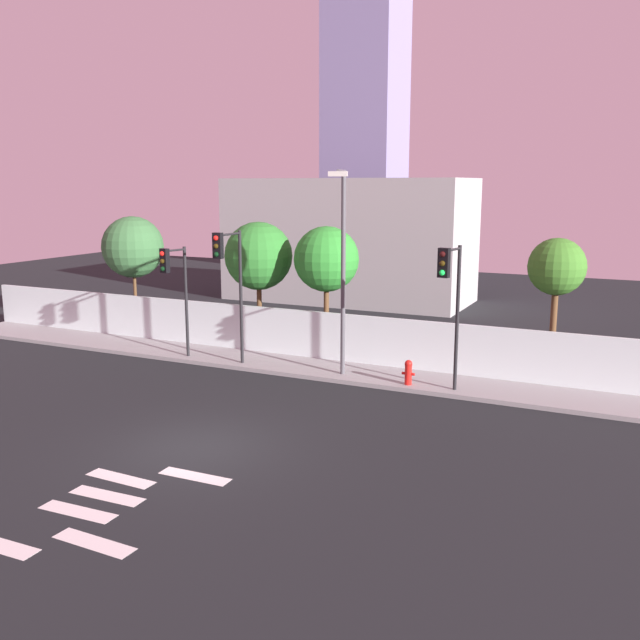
# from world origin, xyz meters

# --- Properties ---
(ground_plane) EXTENTS (80.00, 80.00, 0.00)m
(ground_plane) POSITION_xyz_m (0.00, 0.00, 0.00)
(ground_plane) COLOR black
(sidewalk) EXTENTS (36.00, 2.40, 0.15)m
(sidewalk) POSITION_xyz_m (0.00, 8.20, 0.07)
(sidewalk) COLOR gray
(sidewalk) RESTS_ON ground
(perimeter_wall) EXTENTS (36.00, 0.18, 1.80)m
(perimeter_wall) POSITION_xyz_m (0.00, 9.49, 1.05)
(perimeter_wall) COLOR silver
(perimeter_wall) RESTS_ON sidewalk
(crosswalk_marking) EXTENTS (3.41, 4.72, 0.01)m
(crosswalk_marking) POSITION_xyz_m (0.21, -3.67, 0.00)
(crosswalk_marking) COLOR silver
(crosswalk_marking) RESTS_ON ground
(traffic_light_left) EXTENTS (0.34, 1.64, 4.96)m
(traffic_light_left) POSITION_xyz_m (-3.25, 6.82, 3.76)
(traffic_light_left) COLOR black
(traffic_light_left) RESTS_ON sidewalk
(traffic_light_center) EXTENTS (0.43, 1.42, 4.72)m
(traffic_light_center) POSITION_xyz_m (4.79, 6.92, 3.59)
(traffic_light_center) COLOR black
(traffic_light_center) RESTS_ON sidewalk
(traffic_light_right) EXTENTS (0.42, 1.25, 4.27)m
(traffic_light_right) POSITION_xyz_m (-5.81, 6.99, 3.28)
(traffic_light_right) COLOR black
(traffic_light_right) RESTS_ON sidewalk
(street_lamp_curbside) EXTENTS (0.84, 1.76, 7.07)m
(street_lamp_curbside) POSITION_xyz_m (0.86, 7.54, 4.29)
(street_lamp_curbside) COLOR #4C4C51
(street_lamp_curbside) RESTS_ON sidewalk
(fire_hydrant) EXTENTS (0.44, 0.26, 0.84)m
(fire_hydrant) POSITION_xyz_m (3.33, 7.45, 0.60)
(fire_hydrant) COLOR red
(fire_hydrant) RESTS_ON sidewalk
(roadside_tree_leftmost) EXTENTS (2.78, 2.78, 5.34)m
(roadside_tree_leftmost) POSITION_xyz_m (-10.88, 10.70, 3.95)
(roadside_tree_leftmost) COLOR brown
(roadside_tree_leftmost) RESTS_ON ground
(roadside_tree_midleft) EXTENTS (2.81, 2.81, 5.25)m
(roadside_tree_midleft) POSITION_xyz_m (-4.31, 10.70, 3.83)
(roadside_tree_midleft) COLOR brown
(roadside_tree_midleft) RESTS_ON ground
(roadside_tree_midright) EXTENTS (2.59, 2.59, 5.15)m
(roadside_tree_midright) POSITION_xyz_m (-1.21, 10.70, 3.84)
(roadside_tree_midright) COLOR brown
(roadside_tree_midright) RESTS_ON ground
(roadside_tree_rightmost) EXTENTS (1.97, 1.97, 4.97)m
(roadside_tree_rightmost) POSITION_xyz_m (7.47, 10.70, 3.94)
(roadside_tree_rightmost) COLOR brown
(roadside_tree_rightmost) RESTS_ON ground
(low_building_distant) EXTENTS (13.96, 6.00, 7.08)m
(low_building_distant) POSITION_xyz_m (-5.72, 23.49, 3.54)
(low_building_distant) COLOR #A3A3A3
(low_building_distant) RESTS_ON ground
(tower_on_skyline) EXTENTS (5.21, 5.00, 30.44)m
(tower_on_skyline) POSITION_xyz_m (-9.59, 35.49, 15.22)
(tower_on_skyline) COLOR #7A75A2
(tower_on_skyline) RESTS_ON ground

